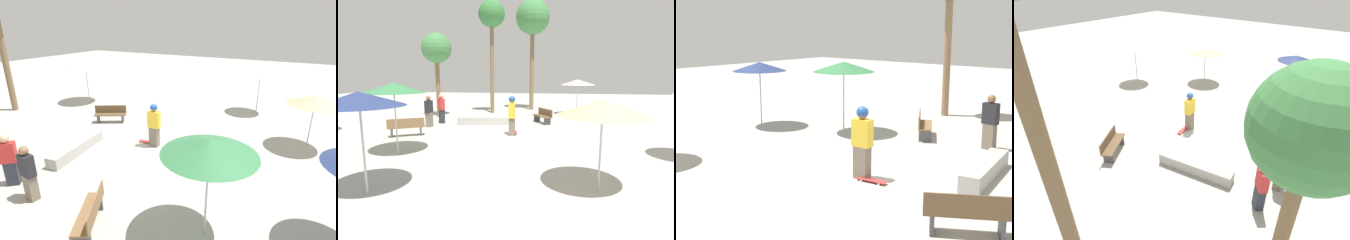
{
  "view_description": "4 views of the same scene",
  "coord_description": "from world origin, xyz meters",
  "views": [
    {
      "loc": [
        -7.95,
        -5.62,
        4.85
      ],
      "look_at": [
        0.62,
        -0.96,
        1.22
      ],
      "focal_mm": 28.0,
      "sensor_mm": 36.0,
      "label": 1
    },
    {
      "loc": [
        2.22,
        -12.22,
        2.73
      ],
      "look_at": [
        0.22,
        -0.29,
        0.7
      ],
      "focal_mm": 28.0,
      "sensor_mm": 36.0,
      "label": 2
    },
    {
      "loc": [
        9.35,
        6.48,
        3.82
      ],
      "look_at": [
        0.7,
        -0.8,
        1.47
      ],
      "focal_mm": 50.0,
      "sensor_mm": 36.0,
      "label": 3
    },
    {
      "loc": [
        -5.71,
        8.2,
        6.51
      ],
      "look_at": [
        0.5,
        0.22,
        0.72
      ],
      "focal_mm": 28.0,
      "sensor_mm": 36.0,
      "label": 4
    }
  ],
  "objects": [
    {
      "name": "ground_plane",
      "position": [
        0.0,
        0.0,
        0.0
      ],
      "size": [
        60.0,
        60.0,
        0.0
      ],
      "primitive_type": "plane",
      "color": "#B2AFA8"
    },
    {
      "name": "skater_main",
      "position": [
        0.51,
        -0.37,
        0.99
      ],
      "size": [
        0.3,
        0.5,
        1.84
      ],
      "rotation": [
        0.0,
        0.0,
        1.61
      ],
      "color": "#726656",
      "rests_on": "ground_plane"
    },
    {
      "name": "skateboard",
      "position": [
        0.6,
        -0.0,
        0.06
      ],
      "size": [
        0.28,
        0.82,
        0.07
      ],
      "rotation": [
        0.0,
        0.0,
        1.67
      ],
      "color": "red",
      "rests_on": "ground_plane"
    },
    {
      "name": "concrete_ledge",
      "position": [
        -1.49,
        1.98,
        0.22
      ],
      "size": [
        2.9,
        0.92,
        0.43
      ],
      "rotation": [
        0.0,
        0.0,
        0.15
      ],
      "color": "#A8A39E",
      "rests_on": "ground_plane"
    },
    {
      "name": "bench_near",
      "position": [
        1.84,
        3.08,
        0.43
      ],
      "size": [
        1.19,
        1.6,
        0.85
      ],
      "rotation": [
        0.0,
        0.0,
        2.1
      ],
      "color": "#47474C",
      "rests_on": "ground_plane"
    },
    {
      "name": "bench_far",
      "position": [
        -4.22,
        -1.41,
        0.43
      ],
      "size": [
        1.61,
        1.18,
        0.85
      ],
      "rotation": [
        0.0,
        0.0,
        0.52
      ],
      "color": "#47474C",
      "rests_on": "ground_plane"
    },
    {
      "name": "shade_umbrella_tan",
      "position": [
        3.42,
        -5.99,
        2.01
      ],
      "size": [
        2.11,
        2.11,
        2.19
      ],
      "color": "#B7B7BC",
      "rests_on": "ground_plane"
    },
    {
      "name": "shade_umbrella_white",
      "position": [
        7.05,
        -3.24,
        2.32
      ],
      "size": [
        1.94,
        1.94,
        2.5
      ],
      "color": "#B7B7BC",
      "rests_on": "ground_plane"
    },
    {
      "name": "shade_umbrella_green",
      "position": [
        -3.06,
        -3.98,
        2.33
      ],
      "size": [
        2.17,
        2.17,
        2.51
      ],
      "color": "#B7B7BC",
      "rests_on": "ground_plane"
    },
    {
      "name": "shade_umbrella_navy",
      "position": [
        -1.92,
        -7.09,
        2.23
      ],
      "size": [
        1.99,
        1.99,
        2.4
      ],
      "color": "#B7B7BC",
      "rests_on": "ground_plane"
    },
    {
      "name": "palm_tree_center_left",
      "position": [
        -5.23,
        4.51,
        4.43
      ],
      "size": [
        1.96,
        1.96,
        5.52
      ],
      "color": "brown",
      "rests_on": "ground_plane"
    },
    {
      "name": "bystander_watching",
      "position": [
        -4.01,
        2.12,
        0.85
      ],
      "size": [
        0.51,
        0.52,
        1.71
      ],
      "rotation": [
        0.0,
        0.0,
        5.45
      ],
      "color": "#282D38",
      "rests_on": "ground_plane"
    },
    {
      "name": "bystander_far",
      "position": [
        -4.21,
        0.91,
        0.85
      ],
      "size": [
        0.3,
        0.49,
        1.7
      ],
      "rotation": [
        0.0,
        0.0,
        1.47
      ],
      "color": "#726656",
      "rests_on": "ground_plane"
    }
  ]
}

